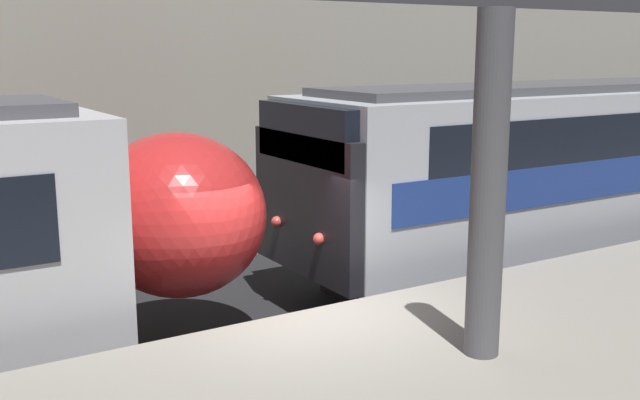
# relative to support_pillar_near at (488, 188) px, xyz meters

# --- Properties ---
(ground_plane) EXTENTS (120.00, 120.00, 0.00)m
(ground_plane) POSITION_rel_support_pillar_near_xyz_m (-0.88, 2.12, -2.87)
(ground_plane) COLOR black
(station_rear_barrier) EXTENTS (50.00, 0.15, 5.23)m
(station_rear_barrier) POSITION_rel_support_pillar_near_xyz_m (-0.88, 8.36, -0.26)
(station_rear_barrier) COLOR #B2AD9E
(station_rear_barrier) RESTS_ON ground
(support_pillar_near) EXTENTS (0.36, 0.36, 3.53)m
(support_pillar_near) POSITION_rel_support_pillar_near_xyz_m (0.00, 0.00, 0.00)
(support_pillar_near) COLOR #56565B
(support_pillar_near) RESTS_ON platform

